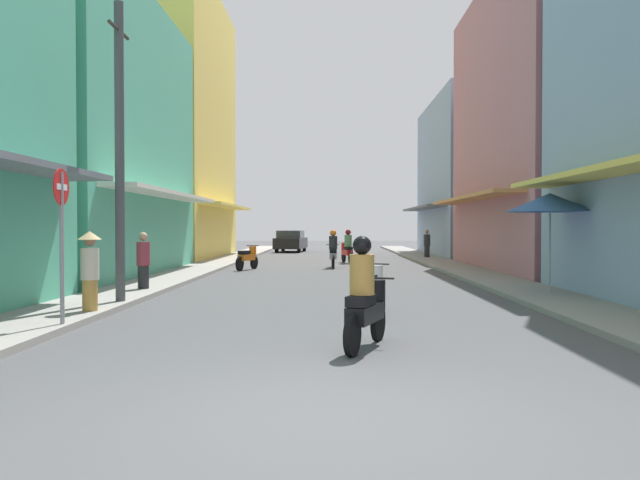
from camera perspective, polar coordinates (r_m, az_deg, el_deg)
The scene contains 19 objects.
ground_plane at distance 25.77m, azimuth 0.82°, elevation -2.62°, with size 105.37×105.37×0.00m, color #4C4C4F.
sidewalk_left at distance 26.26m, azimuth -10.35°, elevation -2.44°, with size 1.77×55.89×0.12m, color #9E9991.
sidewalk_right at distance 26.26m, azimuth 11.99°, elevation -2.44°, with size 1.77×55.89×0.12m, color gray.
building_left_mid at distance 24.12m, azimuth -21.25°, elevation 8.39°, with size 7.05×12.40×9.54m.
building_left_far at distance 36.46m, azimuth -13.61°, elevation 9.64°, with size 7.05×12.49×14.20m.
building_right_mid at distance 26.98m, azimuth 20.49°, elevation 9.30°, with size 7.05×12.50×11.12m.
building_right_far at distance 39.27m, azimuth 14.08°, elevation 5.23°, with size 7.05×12.05×9.02m.
motorbike_black at distance 9.10m, azimuth 4.02°, elevation -5.14°, with size 0.78×1.73×1.58m.
motorbike_white at distance 12.78m, azimuth 4.47°, elevation -4.22°, with size 0.72×1.75×0.96m.
motorbike_orange at distance 25.73m, azimuth -6.36°, elevation -1.51°, with size 0.77×1.73×0.96m.
motorbike_red at distance 30.34m, azimuth 2.40°, elevation -0.72°, with size 0.65×1.78×1.58m.
motorbike_silver at distance 26.83m, azimuth 1.15°, elevation -0.97°, with size 0.55×1.81×1.58m.
parked_car at distance 43.95m, azimuth -2.58°, elevation -0.09°, with size 2.15×4.25×1.45m.
pedestrian_foreground at distance 12.97m, azimuth -19.54°, elevation -2.38°, with size 0.44×0.44×1.62m.
pedestrian_crossing at distance 17.21m, azimuth -15.24°, elevation -1.95°, with size 0.34×0.34×1.56m.
pedestrian_far at distance 34.18m, azimuth 9.36°, elevation -0.40°, with size 0.34×0.34×1.56m.
vendor_umbrella at distance 16.55m, azimuth 19.53°, elevation 3.11°, with size 2.08×2.08×2.51m.
utility_pole at distance 14.54m, azimuth -17.17°, elevation 7.45°, with size 0.20×1.20×6.46m.
street_sign_no_entry at distance 11.36m, azimuth -21.73°, elevation 1.16°, with size 0.07×0.60×2.65m.
Camera 1 is at (0.02, -5.76, 1.70)m, focal length 36.47 mm.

